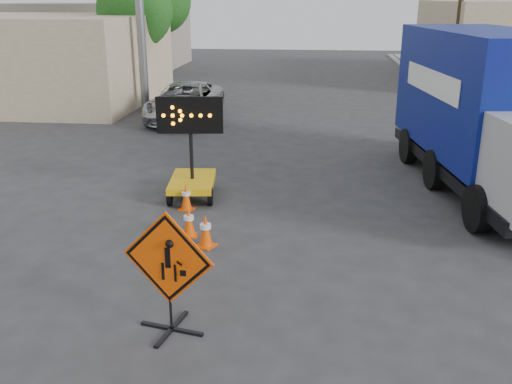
% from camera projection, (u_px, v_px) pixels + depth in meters
% --- Properties ---
extents(ground, '(100.00, 100.00, 0.00)m').
position_uv_depth(ground, '(226.00, 363.00, 7.88)').
color(ground, '#2D2D30').
rests_on(ground, ground).
extents(curb_right, '(0.40, 60.00, 0.12)m').
position_uv_depth(curb_right, '(480.00, 131.00, 21.23)').
color(curb_right, gray).
rests_on(curb_right, ground).
extents(storefront_left_near, '(14.00, 10.00, 4.00)m').
position_uv_depth(storefront_left_near, '(4.00, 58.00, 27.47)').
color(storefront_left_near, '#C2B28C').
rests_on(storefront_left_near, ground).
extents(storefront_left_far, '(12.00, 10.00, 4.40)m').
position_uv_depth(storefront_left_far, '(93.00, 36.00, 40.68)').
color(storefront_left_far, gray).
rests_on(storefront_left_far, ground).
extents(utility_pole_far, '(1.80, 0.26, 9.00)m').
position_uv_depth(utility_pole_far, '(461.00, 0.00, 28.11)').
color(utility_pole_far, '#43301C').
rests_on(utility_pole_far, ground).
extents(tree_left_near, '(3.71, 3.71, 6.03)m').
position_uv_depth(tree_left_near, '(135.00, 11.00, 28.04)').
color(tree_left_near, '#43301C').
rests_on(tree_left_near, ground).
extents(tree_left_far, '(4.10, 4.10, 6.66)m').
position_uv_depth(tree_left_far, '(158.00, 1.00, 35.53)').
color(tree_left_far, '#43301C').
rests_on(tree_left_far, ground).
extents(construction_sign, '(1.43, 1.02, 1.93)m').
position_uv_depth(construction_sign, '(169.00, 270.00, 8.34)').
color(construction_sign, black).
rests_on(construction_sign, ground).
extents(arrow_board, '(1.61, 1.89, 2.55)m').
position_uv_depth(arrow_board, '(192.00, 175.00, 14.28)').
color(arrow_board, '#E0A70C').
rests_on(arrow_board, ground).
extents(pickup_truck, '(2.53, 5.40, 1.49)m').
position_uv_depth(pickup_truck, '(185.00, 102.00, 23.32)').
color(pickup_truck, '#B1B3B9').
rests_on(pickup_truck, ground).
extents(box_truck, '(3.55, 8.73, 4.02)m').
position_uv_depth(box_truck, '(488.00, 121.00, 14.49)').
color(box_truck, black).
rests_on(box_truck, ground).
extents(cone_a, '(0.47, 0.47, 0.70)m').
position_uv_depth(cone_a, '(206.00, 231.00, 11.47)').
color(cone_a, '#EF4B05').
rests_on(cone_a, ground).
extents(cone_b, '(0.39, 0.39, 0.65)m').
position_uv_depth(cone_b, '(189.00, 222.00, 11.99)').
color(cone_b, '#EF4B05').
rests_on(cone_b, ground).
extents(cone_c, '(0.40, 0.40, 0.64)m').
position_uv_depth(cone_c, '(186.00, 197.00, 13.48)').
color(cone_c, '#EF4B05').
rests_on(cone_c, ground).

